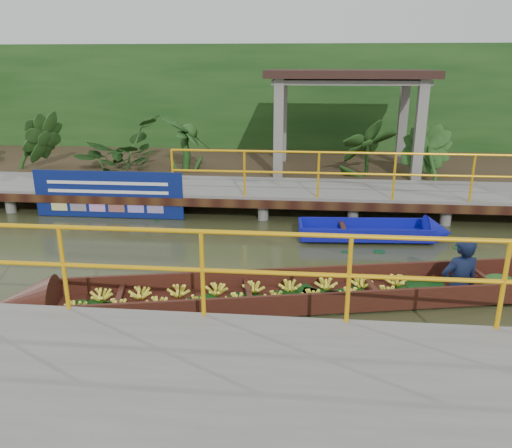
{
  "coord_description": "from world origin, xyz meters",
  "views": [
    {
      "loc": [
        1.88,
        -8.04,
        3.38
      ],
      "look_at": [
        1.05,
        0.5,
        0.6
      ],
      "focal_mm": 35.0,
      "sensor_mm": 36.0,
      "label": 1
    }
  ],
  "objects": [
    {
      "name": "ground",
      "position": [
        0.0,
        0.0,
        0.0
      ],
      "size": [
        80.0,
        80.0,
        0.0
      ],
      "primitive_type": "plane",
      "color": "#2C3219",
      "rests_on": "ground"
    },
    {
      "name": "land_strip",
      "position": [
        0.0,
        7.5,
        0.23
      ],
      "size": [
        30.0,
        8.0,
        0.45
      ],
      "primitive_type": "cube",
      "color": "#35281A",
      "rests_on": "ground"
    },
    {
      "name": "far_dock",
      "position": [
        0.02,
        3.43,
        0.48
      ],
      "size": [
        16.0,
        2.06,
        1.66
      ],
      "color": "slate",
      "rests_on": "ground"
    },
    {
      "name": "near_dock",
      "position": [
        1.0,
        -4.2,
        0.3
      ],
      "size": [
        18.0,
        2.4,
        1.73
      ],
      "color": "slate",
      "rests_on": "ground"
    },
    {
      "name": "pavilion",
      "position": [
        3.0,
        6.3,
        2.82
      ],
      "size": [
        4.4,
        3.0,
        3.0
      ],
      "color": "slate",
      "rests_on": "ground"
    },
    {
      "name": "foliage_backdrop",
      "position": [
        0.0,
        10.0,
        2.0
      ],
      "size": [
        30.0,
        0.8,
        4.0
      ],
      "primitive_type": "cube",
      "color": "#163D13",
      "rests_on": "ground"
    },
    {
      "name": "vendor_boat",
      "position": [
        2.36,
        -1.21,
        0.24
      ],
      "size": [
        9.15,
        2.78,
        2.09
      ],
      "rotation": [
        0.0,
        0.0,
        0.21
      ],
      "color": "#35140E",
      "rests_on": "ground"
    },
    {
      "name": "moored_blue_boat",
      "position": [
        3.87,
        1.66,
        0.13
      ],
      "size": [
        3.08,
        0.99,
        0.72
      ],
      "rotation": [
        0.0,
        0.0,
        0.06
      ],
      "color": "#0D1196",
      "rests_on": "ground"
    },
    {
      "name": "blue_banner",
      "position": [
        -2.49,
        2.48,
        0.56
      ],
      "size": [
        3.43,
        0.04,
        1.07
      ],
      "color": "navy",
      "rests_on": "ground"
    },
    {
      "name": "tropical_plants",
      "position": [
        -1.7,
        5.3,
        1.23
      ],
      "size": [
        14.25,
        1.25,
        1.56
      ],
      "color": "#163D13",
      "rests_on": "ground"
    }
  ]
}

